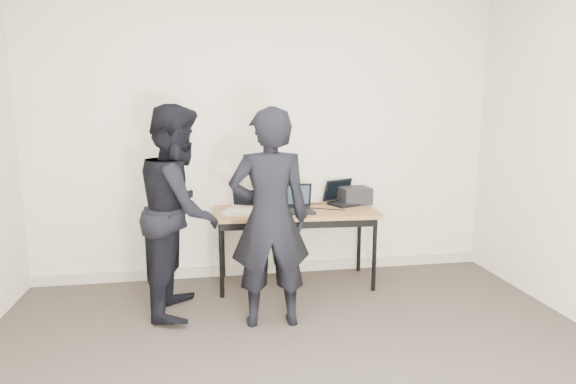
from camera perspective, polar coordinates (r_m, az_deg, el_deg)
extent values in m
cube|color=beige|center=(4.71, -2.57, 6.22)|extent=(4.50, 0.05, 2.70)
cube|color=#8D5E35|center=(4.49, 0.89, -2.34)|extent=(1.53, 0.73, 0.03)
cylinder|color=black|center=(4.30, -7.90, -8.02)|extent=(0.04, 0.04, 0.68)
cylinder|color=black|center=(4.48, 10.19, -7.32)|extent=(0.04, 0.04, 0.68)
cylinder|color=black|center=(4.80, -7.77, -6.03)|extent=(0.04, 0.04, 0.68)
cylinder|color=black|center=(4.97, 8.43, -5.49)|extent=(0.04, 0.04, 0.68)
cube|color=black|center=(4.23, 1.39, -3.95)|extent=(1.40, 0.09, 0.06)
cube|color=beige|center=(4.36, -5.67, -2.35)|extent=(0.33, 0.31, 0.03)
cube|color=beige|center=(4.33, -5.80, -2.19)|extent=(0.25, 0.20, 0.01)
cube|color=beige|center=(4.45, -5.12, -0.65)|extent=(0.26, 0.15, 0.19)
cube|color=black|center=(4.45, -5.15, -0.65)|extent=(0.22, 0.12, 0.15)
cube|color=beige|center=(4.46, -5.17, -1.85)|extent=(0.22, 0.11, 0.01)
cube|color=black|center=(4.38, 1.05, -2.29)|extent=(0.32, 0.25, 0.02)
cube|color=black|center=(4.35, 1.11, -2.20)|extent=(0.26, 0.14, 0.01)
cube|color=black|center=(4.50, 0.77, -0.36)|extent=(0.32, 0.08, 0.23)
cube|color=#26333F|center=(4.50, 0.78, -0.35)|extent=(0.27, 0.06, 0.18)
cube|color=black|center=(4.50, 0.82, -1.82)|extent=(0.29, 0.02, 0.02)
cube|color=black|center=(4.74, 7.03, -1.38)|extent=(0.39, 0.34, 0.02)
cube|color=black|center=(4.72, 7.25, -1.28)|extent=(0.29, 0.23, 0.01)
cube|color=black|center=(4.83, 5.88, 0.28)|extent=(0.33, 0.21, 0.22)
cube|color=black|center=(4.83, 5.94, 0.29)|extent=(0.28, 0.17, 0.18)
cube|color=black|center=(4.83, 6.12, -1.02)|extent=(0.27, 0.13, 0.02)
cube|color=brown|center=(4.65, -1.78, -0.18)|extent=(0.38, 0.22, 0.24)
cube|color=brown|center=(4.57, -1.81, 0.92)|extent=(0.37, 0.13, 0.07)
cube|color=brown|center=(4.65, 0.19, -0.42)|extent=(0.03, 0.10, 0.02)
ellipsoid|color=white|center=(4.62, -1.42, 1.83)|extent=(0.14, 0.11, 0.08)
cube|color=black|center=(4.79, 7.93, -0.41)|extent=(0.31, 0.27, 0.16)
cube|color=black|center=(4.28, -1.57, -2.57)|extent=(0.08, 0.05, 0.03)
cube|color=black|center=(4.52, 4.71, -2.02)|extent=(0.30, 0.17, 0.01)
cube|color=black|center=(4.72, 2.60, -1.46)|extent=(0.25, 0.02, 0.01)
cube|color=silver|center=(4.35, -1.81, -2.49)|extent=(0.26, 0.13, 0.01)
cube|color=silver|center=(4.37, 1.14, -2.43)|extent=(0.20, 0.16, 0.01)
imported|color=black|center=(3.64, -2.18, -3.19)|extent=(0.62, 0.42, 1.68)
imported|color=black|center=(3.99, -12.70, -2.09)|extent=(0.73, 0.89, 1.70)
cube|color=#AEA790|center=(4.94, -2.39, -9.02)|extent=(4.50, 0.03, 0.10)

